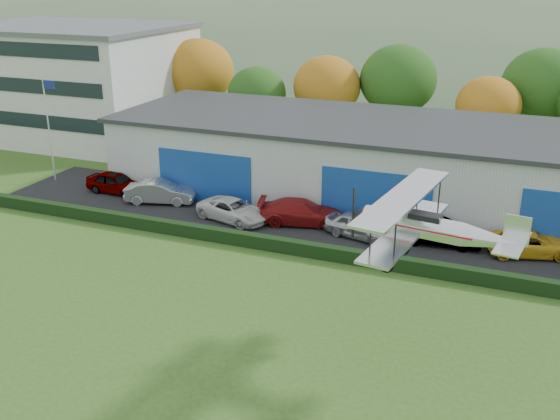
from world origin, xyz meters
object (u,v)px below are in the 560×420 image
at_px(flagpole, 49,120).
at_px(hangar, 396,161).
at_px(car_0, 116,183).
at_px(biplane, 427,225).
at_px(car_4, 360,226).
at_px(car_6, 531,243).
at_px(car_1, 160,192).
at_px(office_block, 73,80).
at_px(car_3, 301,212).
at_px(car_5, 441,232).
at_px(car_2, 234,210).

bearing_deg(flagpole, hangar, 13.51).
height_order(car_0, biplane, biplane).
bearing_deg(car_0, biplane, -114.23).
bearing_deg(car_4, car_6, -69.25).
xyz_separation_m(car_0, car_6, (28.19, -0.34, -0.09)).
distance_m(car_1, biplane, 23.63).
distance_m(hangar, office_block, 33.84).
distance_m(car_0, car_3, 14.51).
bearing_deg(car_5, car_0, 84.28).
bearing_deg(car_5, car_4, 94.67).
distance_m(hangar, biplane, 20.00).
relative_size(hangar, biplane, 5.00).
bearing_deg(car_1, car_0, 65.01).
bearing_deg(car_1, car_4, -109.78).
distance_m(car_2, car_3, 4.39).
bearing_deg(car_3, car_6, -102.36).
bearing_deg(car_4, car_1, 100.45).
height_order(office_block, car_3, office_block).
bearing_deg(biplane, car_2, 150.28).
height_order(car_3, car_6, car_3).
relative_size(car_1, car_3, 0.88).
relative_size(hangar, car_1, 8.48).
distance_m(car_3, car_5, 8.73).
xyz_separation_m(hangar, car_4, (-0.35, -8.20, -1.87)).
distance_m(car_3, biplane, 15.83).
bearing_deg(office_block, biplane, -34.46).
height_order(hangar, car_1, hangar).
xyz_separation_m(office_block, car_6, (42.31, -14.06, -4.48)).
bearing_deg(office_block, flagpole, -58.03).
xyz_separation_m(car_3, car_4, (4.05, -0.80, -0.05)).
distance_m(car_0, biplane, 27.41).
height_order(car_0, car_5, car_5).
relative_size(office_block, car_2, 4.16).
bearing_deg(car_1, car_3, -106.75).
distance_m(office_block, car_5, 40.30).
xyz_separation_m(hangar, flagpole, (-24.88, -5.98, 2.13)).
relative_size(car_0, car_2, 0.91).
distance_m(office_block, flagpole, 15.33).
relative_size(car_2, biplane, 0.61).
xyz_separation_m(car_3, car_5, (8.73, -0.11, -0.01)).
bearing_deg(office_block, car_3, -26.75).
relative_size(flagpole, car_5, 1.70).
distance_m(hangar, car_1, 16.63).
bearing_deg(car_4, car_3, 92.76).
relative_size(car_2, car_6, 1.01).
distance_m(car_5, biplane, 12.63).
bearing_deg(hangar, car_1, -153.70).
bearing_deg(biplane, car_1, 157.47).
bearing_deg(car_0, car_6, -87.53).
height_order(flagpole, car_0, flagpole).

